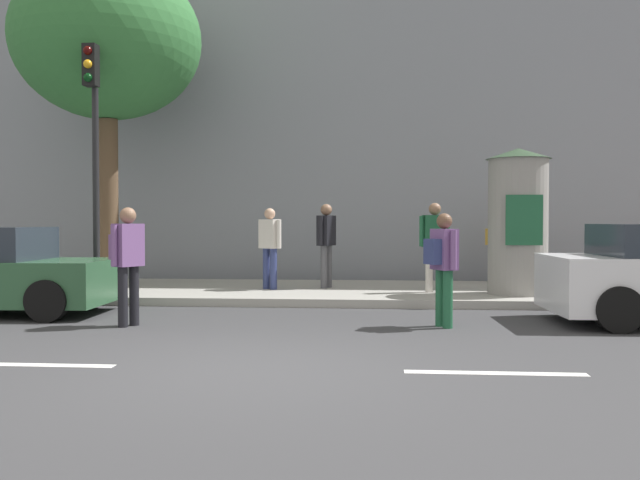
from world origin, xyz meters
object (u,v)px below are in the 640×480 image
Objects in this scene: pedestrian_in_light_jacket at (496,242)px; pedestrian_in_red_top at (270,242)px; street_tree at (107,42)px; traffic_light at (93,129)px; pedestrian_near_pole at (127,256)px; pedestrian_in_dark_shirt at (435,240)px; pedestrian_tallest at (326,238)px; poster_column at (518,220)px; pedestrian_with_bag at (443,260)px.

pedestrian_in_red_top is at bearing -158.49° from pedestrian_in_light_jacket.
street_tree is at bearing 173.60° from pedestrian_in_red_top.
street_tree is 5.43m from pedestrian_in_red_top.
traffic_light reaches higher than pedestrian_near_pole.
traffic_light is 2.97× the size of pedestrian_in_light_jacket.
pedestrian_in_light_jacket is at bearing 54.95° from pedestrian_in_dark_shirt.
pedestrian_near_pole is at bearing -120.10° from pedestrian_tallest.
pedestrian_tallest is (-3.64, 0.93, -0.37)m from poster_column.
pedestrian_in_dark_shirt is (3.24, -0.30, 0.07)m from pedestrian_in_red_top.
pedestrian_near_pole reaches higher than pedestrian_in_light_jacket.
traffic_light reaches higher than pedestrian_in_light_jacket.
street_tree is 4.44× the size of pedestrian_in_light_jacket.
pedestrian_tallest reaches higher than pedestrian_in_light_jacket.
pedestrian_near_pole is (-6.19, -3.46, -0.51)m from poster_column.
traffic_light is 8.73m from pedestrian_in_light_jacket.
street_tree is 9.36m from pedestrian_in_light_jacket.
pedestrian_with_bag is (6.07, -2.27, -2.23)m from traffic_light.
pedestrian_in_red_top reaches higher than pedestrian_with_bag.
street_tree is 4.18× the size of pedestrian_with_bag.
pedestrian_in_light_jacket is (8.24, 1.49, -4.19)m from street_tree.
pedestrian_with_bag is 0.95× the size of pedestrian_in_dark_shirt.
pedestrian_in_red_top reaches higher than pedestrian_near_pole.
pedestrian_tallest reaches higher than pedestrian_in_red_top.
poster_column is at bearing -90.43° from pedestrian_in_light_jacket.
pedestrian_with_bag is at bearing -32.32° from street_tree.
pedestrian_near_pole is 5.98m from pedestrian_in_dark_shirt.
pedestrian_in_dark_shirt is (6.24, 1.18, -2.03)m from traffic_light.
traffic_light is at bearing -156.61° from pedestrian_in_light_jacket.
pedestrian_near_pole is 8.56m from pedestrian_in_light_jacket.
street_tree is (-8.22, 0.95, 3.72)m from poster_column.
pedestrian_with_bag is 1.00× the size of pedestrian_in_red_top.
pedestrian_near_pole is at bearing -150.78° from poster_column.
pedestrian_in_dark_shirt reaches higher than pedestrian_in_red_top.
pedestrian_tallest is (4.11, 1.85, -2.03)m from traffic_light.
pedestrian_tallest is at bearing 115.51° from pedestrian_with_bag.
pedestrian_near_pole is 1.12× the size of pedestrian_in_light_jacket.
pedestrian_tallest is (-1.97, 4.12, 0.20)m from pedestrian_with_bag.
pedestrian_with_bag is 3.46m from pedestrian_in_dark_shirt.
pedestrian_tallest is at bearing -157.63° from pedestrian_in_light_jacket.
pedestrian_in_dark_shirt reaches higher than pedestrian_near_pole.
traffic_light is 2.65× the size of pedestrian_in_dark_shirt.
pedestrian_tallest is (1.10, 0.37, 0.07)m from pedestrian_in_red_top.
traffic_light is 0.67× the size of street_tree.
pedestrian_tallest is 1.00× the size of pedestrian_in_dark_shirt.
traffic_light is 6.85m from pedestrian_with_bag.
pedestrian_in_light_jacket is at bearing 73.23° from pedestrian_with_bag.
street_tree is at bearing 147.68° from pedestrian_with_bag.
street_tree is at bearing 173.43° from poster_column.
pedestrian_in_dark_shirt is at bearing -5.28° from pedestrian_in_red_top.
pedestrian_in_light_jacket is 0.89× the size of pedestrian_in_dark_shirt.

